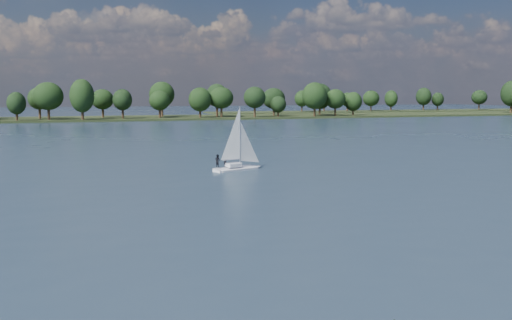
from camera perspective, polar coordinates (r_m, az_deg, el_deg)
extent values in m
plane|color=#233342|center=(123.25, -7.93, 1.92)|extent=(700.00, 700.00, 0.00)
cube|color=black|center=(233.88, -13.45, 3.99)|extent=(660.00, 40.00, 1.50)
cube|color=black|center=(335.77, 13.94, 4.71)|extent=(220.00, 30.00, 1.40)
cube|color=white|center=(74.68, -1.96, -1.04)|extent=(6.86, 3.99, 0.78)
cube|color=white|center=(74.58, -1.96, -0.45)|extent=(2.23, 1.76, 0.49)
cylinder|color=#B2B2B9|center=(74.22, -1.97, 2.35)|extent=(0.12, 0.12, 7.79)
imported|color=black|center=(74.22, -3.10, -0.01)|extent=(0.50, 0.67, 1.68)
imported|color=black|center=(73.66, -3.85, -0.07)|extent=(0.93, 1.01, 1.68)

